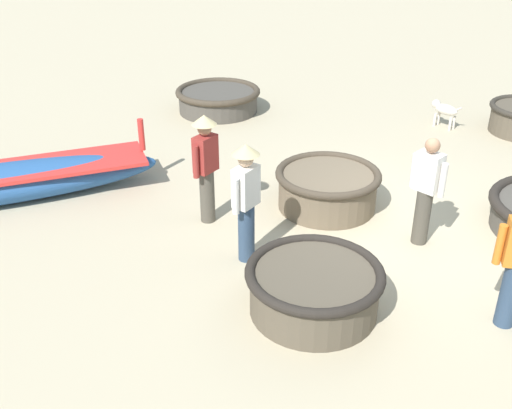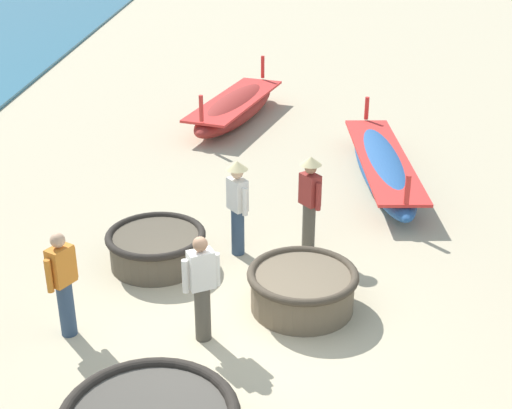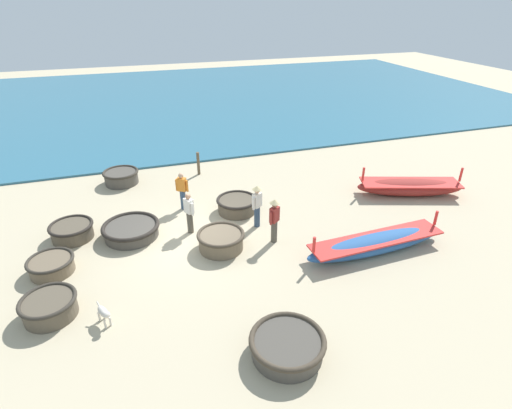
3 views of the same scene
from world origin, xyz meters
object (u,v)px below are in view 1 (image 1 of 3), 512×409
object	(u,v)px
coracle_front_left	(218,99)
fisherman_standing_right	(246,196)
fisherman_by_coracle	(426,189)
coracle_tilted	(314,288)
coracle_weathered	(327,187)
dog	(444,110)
fisherman_hauling	(206,162)

from	to	relation	value
coracle_front_left	fisherman_standing_right	world-z (taller)	fisherman_standing_right
coracle_front_left	fisherman_by_coracle	size ratio (longest dim) A/B	1.20
coracle_tilted	coracle_weathered	distance (m)	2.64
coracle_tilted	dog	xyz separation A→B (m)	(4.86, -4.96, 0.05)
fisherman_standing_right	dog	world-z (taller)	fisherman_standing_right
coracle_front_left	fisherman_hauling	world-z (taller)	fisherman_hauling
dog	fisherman_by_coracle	bearing A→B (deg)	142.95
fisherman_hauling	dog	bearing A→B (deg)	-67.20
coracle_front_left	dog	world-z (taller)	dog
coracle_weathered	coracle_front_left	bearing A→B (deg)	5.30
fisherman_hauling	fisherman_standing_right	world-z (taller)	same
fisherman_standing_right	fisherman_by_coracle	distance (m)	2.48
coracle_tilted	fisherman_hauling	size ratio (longest dim) A/B	0.97
coracle_weathered	fisherman_standing_right	xyz separation A→B (m)	(-1.04, 1.64, 0.62)
coracle_weathered	fisherman_standing_right	size ratio (longest dim) A/B	0.98
fisherman_by_coracle	dog	xyz separation A→B (m)	(3.89, -2.93, -0.46)
fisherman_standing_right	fisherman_by_coracle	world-z (taller)	fisherman_standing_right
coracle_tilted	coracle_weathered	size ratio (longest dim) A/B	1.00
coracle_front_left	fisherman_by_coracle	distance (m)	6.45
coracle_tilted	fisherman_hauling	xyz separation A→B (m)	(2.49, 0.66, 0.64)
fisherman_by_coracle	dog	distance (m)	4.89
coracle_tilted	dog	bearing A→B (deg)	-45.61
coracle_tilted	fisherman_hauling	world-z (taller)	fisherman_hauling
coracle_front_left	fisherman_standing_right	xyz separation A→B (m)	(-5.96, 1.18, 0.67)
coracle_front_left	fisherman_hauling	bearing A→B (deg)	163.44
coracle_weathered	fisherman_by_coracle	xyz separation A→B (m)	(-1.38, -0.81, 0.50)
fisherman_standing_right	coracle_tilted	bearing A→B (deg)	-162.08
fisherman_by_coracle	coracle_front_left	bearing A→B (deg)	11.41
coracle_weathered	fisherman_standing_right	bearing A→B (deg)	122.46
fisherman_hauling	dog	size ratio (longest dim) A/B	2.60
fisherman_standing_right	fisherman_hauling	bearing A→B (deg)	11.34
fisherman_hauling	fisherman_standing_right	bearing A→B (deg)	-168.66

